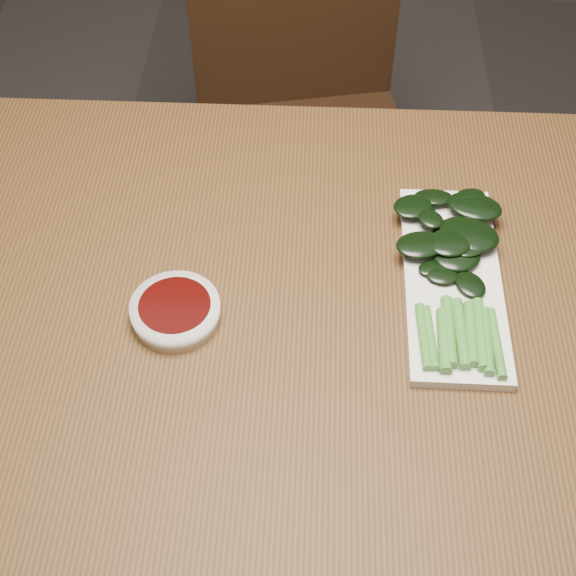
{
  "coord_description": "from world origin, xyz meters",
  "views": [
    {
      "loc": [
        0.01,
        -0.64,
        1.56
      ],
      "look_at": [
        -0.02,
        0.01,
        0.76
      ],
      "focal_mm": 50.0,
      "sensor_mm": 36.0,
      "label": 1
    }
  ],
  "objects": [
    {
      "name": "ground",
      "position": [
        0.0,
        0.0,
        0.0
      ],
      "size": [
        6.0,
        6.0,
        0.0
      ],
      "primitive_type": "plane",
      "color": "#282626",
      "rests_on": "ground"
    },
    {
      "name": "table",
      "position": [
        0.0,
        0.0,
        0.68
      ],
      "size": [
        1.4,
        0.8,
        0.75
      ],
      "color": "#462C14",
      "rests_on": "ground"
    },
    {
      "name": "chair_far",
      "position": [
        -0.02,
        0.7,
        0.49
      ],
      "size": [
        0.51,
        0.51,
        0.89
      ],
      "rotation": [
        0.0,
        0.0,
        0.2
      ],
      "color": "black",
      "rests_on": "ground"
    },
    {
      "name": "sauce_bowl",
      "position": [
        -0.16,
        -0.03,
        0.76
      ],
      "size": [
        0.11,
        0.11,
        0.03
      ],
      "color": "silver",
      "rests_on": "table"
    },
    {
      "name": "serving_plate",
      "position": [
        0.2,
        0.04,
        0.76
      ],
      "size": [
        0.13,
        0.33,
        0.01
      ],
      "rotation": [
        0.0,
        0.0,
        -0.01
      ],
      "color": "silver",
      "rests_on": "table"
    },
    {
      "name": "gai_lan",
      "position": [
        0.2,
        0.05,
        0.78
      ],
      "size": [
        0.16,
        0.31,
        0.02
      ],
      "color": "#41882F",
      "rests_on": "serving_plate"
    }
  ]
}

